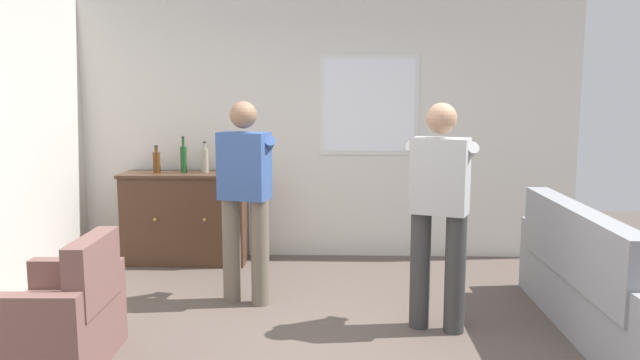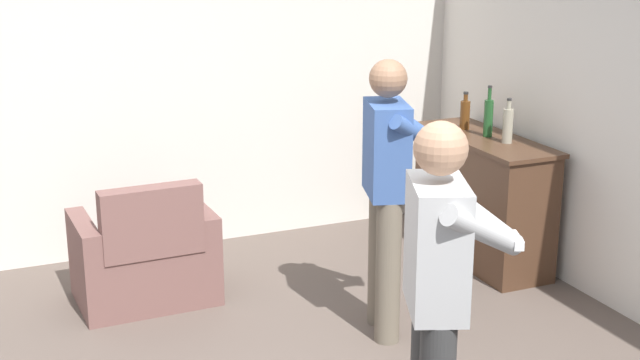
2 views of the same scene
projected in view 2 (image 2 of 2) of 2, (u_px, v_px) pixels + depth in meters
wall_side_left at (128, 68)px, 6.45m from camera, size 0.12×5.20×2.80m
armchair at (146, 260)px, 5.83m from camera, size 0.67×0.90×0.85m
sideboard_cabinet at (482, 198)px, 6.52m from camera, size 1.28×0.49×0.93m
bottle_wine_green at (465, 114)px, 6.60m from camera, size 0.07×0.07×0.28m
bottle_liquor_amber at (508, 125)px, 6.19m from camera, size 0.07×0.07×0.32m
bottle_spirits_clear at (488, 117)px, 6.36m from camera, size 0.07×0.07×0.37m
person_standing_left at (388, 185)px, 5.22m from camera, size 0.53×0.52×1.68m
person_standing_right at (438, 296)px, 3.69m from camera, size 0.52×0.52×1.68m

